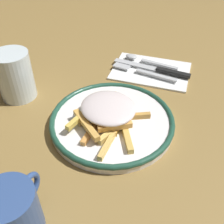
{
  "coord_description": "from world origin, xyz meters",
  "views": [
    {
      "loc": [
        -0.39,
        -0.15,
        0.4
      ],
      "look_at": [
        0.0,
        0.0,
        0.04
      ],
      "focal_mm": 43.62,
      "sensor_mm": 36.0,
      "label": 1
    }
  ],
  "objects_px": {
    "napkin": "(151,70)",
    "knife": "(158,69)",
    "fork": "(144,72)",
    "coffee_mug": "(13,212)",
    "spoon": "(142,59)",
    "water_glass": "(15,76)",
    "fries_heap": "(109,111)",
    "plate": "(112,121)"
  },
  "relations": [
    {
      "from": "fork",
      "to": "coffee_mug",
      "type": "relative_size",
      "value": 1.68
    },
    {
      "from": "napkin",
      "to": "fries_heap",
      "type": "bearing_deg",
      "value": 173.39
    },
    {
      "from": "napkin",
      "to": "fork",
      "type": "relative_size",
      "value": 1.14
    },
    {
      "from": "spoon",
      "to": "water_glass",
      "type": "distance_m",
      "value": 0.34
    },
    {
      "from": "water_glass",
      "to": "spoon",
      "type": "bearing_deg",
      "value": -42.8
    },
    {
      "from": "napkin",
      "to": "fork",
      "type": "distance_m",
      "value": 0.03
    },
    {
      "from": "plate",
      "to": "coffee_mug",
      "type": "xyz_separation_m",
      "value": [
        -0.26,
        0.05,
        0.03
      ]
    },
    {
      "from": "plate",
      "to": "fries_heap",
      "type": "relative_size",
      "value": 1.36
    },
    {
      "from": "plate",
      "to": "fork",
      "type": "bearing_deg",
      "value": -2.41
    },
    {
      "from": "napkin",
      "to": "fork",
      "type": "height_order",
      "value": "fork"
    },
    {
      "from": "spoon",
      "to": "napkin",
      "type": "bearing_deg",
      "value": -132.19
    },
    {
      "from": "plate",
      "to": "fries_heap",
      "type": "distance_m",
      "value": 0.03
    },
    {
      "from": "knife",
      "to": "coffee_mug",
      "type": "height_order",
      "value": "coffee_mug"
    },
    {
      "from": "plate",
      "to": "fork",
      "type": "height_order",
      "value": "plate"
    },
    {
      "from": "fries_heap",
      "to": "fork",
      "type": "xyz_separation_m",
      "value": [
        0.21,
        -0.02,
        -0.03
      ]
    },
    {
      "from": "napkin",
      "to": "knife",
      "type": "relative_size",
      "value": 0.96
    },
    {
      "from": "water_glass",
      "to": "fork",
      "type": "bearing_deg",
      "value": -53.01
    },
    {
      "from": "fries_heap",
      "to": "coffee_mug",
      "type": "distance_m",
      "value": 0.26
    },
    {
      "from": "water_glass",
      "to": "coffee_mug",
      "type": "distance_m",
      "value": 0.34
    },
    {
      "from": "fries_heap",
      "to": "fork",
      "type": "bearing_deg",
      "value": -4.15
    },
    {
      "from": "napkin",
      "to": "spoon",
      "type": "bearing_deg",
      "value": 47.81
    },
    {
      "from": "fries_heap",
      "to": "coffee_mug",
      "type": "height_order",
      "value": "coffee_mug"
    },
    {
      "from": "knife",
      "to": "spoon",
      "type": "height_order",
      "value": "spoon"
    },
    {
      "from": "fork",
      "to": "coffee_mug",
      "type": "xyz_separation_m",
      "value": [
        -0.46,
        0.06,
        0.03
      ]
    },
    {
      "from": "plate",
      "to": "napkin",
      "type": "height_order",
      "value": "plate"
    },
    {
      "from": "water_glass",
      "to": "plate",
      "type": "bearing_deg",
      "value": -93.8
    },
    {
      "from": "fork",
      "to": "coffee_mug",
      "type": "bearing_deg",
      "value": 173.14
    },
    {
      "from": "fries_heap",
      "to": "knife",
      "type": "height_order",
      "value": "fries_heap"
    },
    {
      "from": "napkin",
      "to": "fork",
      "type": "bearing_deg",
      "value": 155.55
    },
    {
      "from": "coffee_mug",
      "to": "knife",
      "type": "bearing_deg",
      "value": -10.06
    },
    {
      "from": "coffee_mug",
      "to": "plate",
      "type": "bearing_deg",
      "value": -10.38
    },
    {
      "from": "napkin",
      "to": "knife",
      "type": "xyz_separation_m",
      "value": [
        -0.0,
        -0.02,
        0.01
      ]
    },
    {
      "from": "knife",
      "to": "coffee_mug",
      "type": "xyz_separation_m",
      "value": [
        -0.49,
        0.09,
        0.03
      ]
    },
    {
      "from": "plate",
      "to": "spoon",
      "type": "relative_size",
      "value": 1.7
    },
    {
      "from": "spoon",
      "to": "coffee_mug",
      "type": "xyz_separation_m",
      "value": [
        -0.52,
        0.03,
        0.03
      ]
    },
    {
      "from": "spoon",
      "to": "water_glass",
      "type": "height_order",
      "value": "water_glass"
    },
    {
      "from": "plate",
      "to": "knife",
      "type": "bearing_deg",
      "value": -9.7
    },
    {
      "from": "spoon",
      "to": "coffee_mug",
      "type": "relative_size",
      "value": 1.45
    },
    {
      "from": "water_glass",
      "to": "knife",
      "type": "bearing_deg",
      "value": -52.72
    },
    {
      "from": "napkin",
      "to": "knife",
      "type": "bearing_deg",
      "value": -93.29
    },
    {
      "from": "water_glass",
      "to": "napkin",
      "type": "bearing_deg",
      "value": -50.66
    },
    {
      "from": "fries_heap",
      "to": "coffee_mug",
      "type": "xyz_separation_m",
      "value": [
        -0.26,
        0.04,
        0.01
      ]
    }
  ]
}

